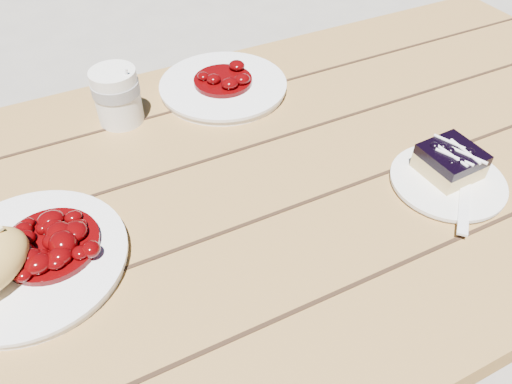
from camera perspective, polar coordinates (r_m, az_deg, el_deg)
name	(u,v)px	position (r m, az deg, el deg)	size (l,w,h in m)	color
picnic_table	(170,278)	(0.88, -9.77, -9.68)	(2.00, 1.55, 0.75)	brown
main_plate	(31,261)	(0.74, -24.33, -7.23)	(0.25, 0.25, 0.02)	white
goulash_stew	(47,237)	(0.72, -22.78, -4.77)	(0.13, 0.13, 0.04)	#510204
dessert_plate	(447,182)	(0.84, 21.02, 1.08)	(0.17, 0.17, 0.01)	white
blueberry_cake	(450,161)	(0.84, 21.33, 3.32)	(0.09, 0.09, 0.05)	#DCBE78
fork_dessert	(464,205)	(0.80, 22.69, -1.35)	(0.03, 0.16, 0.01)	white
coffee_cup	(117,96)	(0.93, -15.58, 10.49)	(0.08, 0.08, 0.10)	white
second_plate	(223,87)	(1.01, -3.76, 11.92)	(0.24, 0.24, 0.02)	white
second_stew	(223,74)	(0.99, -3.84, 13.35)	(0.11, 0.11, 0.04)	#510204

